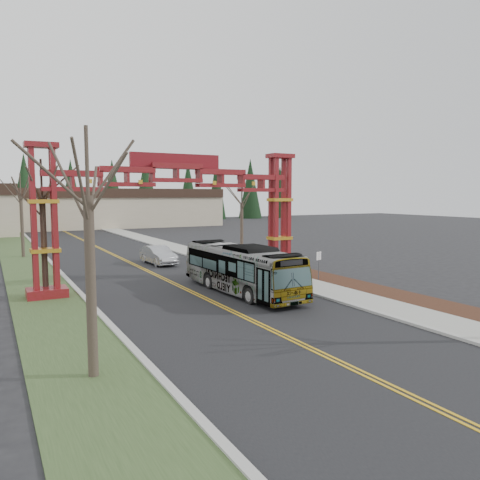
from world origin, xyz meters
TOP-DOWN VIEW (x-y plane):
  - ground at (0.00, 0.00)m, footprint 200.00×200.00m
  - road at (0.00, 25.00)m, footprint 12.00×110.00m
  - lane_line_left at (-0.12, 25.00)m, footprint 0.12×100.00m
  - lane_line_right at (0.12, 25.00)m, footprint 0.12×100.00m
  - curb_right at (6.15, 25.00)m, footprint 0.30×110.00m
  - sidewalk_right at (7.60, 25.00)m, footprint 2.60×110.00m
  - landscape_strip at (10.20, 10.00)m, footprint 2.60×50.00m
  - grass_median at (-8.00, 25.00)m, footprint 4.00×110.00m
  - curb_left at (-6.15, 25.00)m, footprint 0.30×110.00m
  - gateway_arch at (0.00, 18.00)m, footprint 18.20×1.60m
  - retail_building_east at (10.00, 79.95)m, footprint 38.00×20.30m
  - conifer_treeline at (0.25, 92.00)m, footprint 116.10×5.60m
  - transit_bus at (2.58, 13.96)m, footprint 2.93×10.74m
  - silver_sedan at (1.93, 27.62)m, footprint 2.01×4.90m
  - bare_tree_median_near at (-8.00, 4.61)m, footprint 3.31×3.31m
  - bare_tree_median_mid at (-8.00, 18.58)m, footprint 3.39×3.39m
  - bare_tree_median_far at (-8.00, 37.88)m, footprint 3.06×3.06m
  - bare_tree_right_far at (10.00, 27.48)m, footprint 3.04×3.04m
  - street_sign at (9.02, 14.64)m, footprint 0.47×0.16m
  - barrel_south at (9.39, 16.62)m, footprint 0.60×0.60m
  - barrel_mid at (9.59, 20.48)m, footprint 0.54×0.54m
  - barrel_north at (9.51, 23.39)m, footprint 0.48×0.48m

SIDE VIEW (x-z plane):
  - ground at x=0.00m, z-range 0.00..0.00m
  - road at x=0.00m, z-range 0.00..0.02m
  - lane_line_left at x=-0.12m, z-range 0.02..0.03m
  - lane_line_right at x=0.12m, z-range 0.02..0.03m
  - grass_median at x=-8.00m, z-range 0.00..0.08m
  - landscape_strip at x=10.20m, z-range 0.00..0.12m
  - curb_right at x=6.15m, z-range 0.00..0.15m
  - curb_left at x=-6.15m, z-range 0.00..0.15m
  - sidewalk_right at x=7.60m, z-range 0.01..0.15m
  - barrel_north at x=9.51m, z-range 0.00..0.89m
  - barrel_mid at x=9.59m, z-range 0.00..1.00m
  - barrel_south at x=9.39m, z-range 0.00..1.10m
  - silver_sedan at x=1.93m, z-range 0.00..1.58m
  - transit_bus at x=2.58m, z-range 0.00..2.96m
  - street_sign at x=9.02m, z-range 0.46..2.54m
  - retail_building_east at x=10.00m, z-range 0.01..7.01m
  - bare_tree_right_far at x=10.00m, z-range 1.55..8.73m
  - bare_tree_median_mid at x=-8.00m, z-range 1.74..9.76m
  - bare_tree_median_far at x=-8.00m, z-range 1.91..9.87m
  - bare_tree_median_near at x=-8.00m, z-range 1.84..9.98m
  - gateway_arch at x=0.00m, z-range 1.53..10.43m
  - conifer_treeline at x=0.25m, z-range -0.01..12.99m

